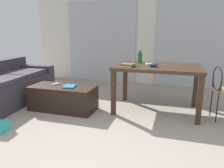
# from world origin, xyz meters

# --- Properties ---
(ground_plane) EXTENTS (9.05, 9.05, 0.00)m
(ground_plane) POSITION_xyz_m (0.00, 1.49, 0.00)
(ground_plane) COLOR gray
(wall_back) EXTENTS (6.05, 0.10, 2.43)m
(wall_back) POSITION_xyz_m (0.00, 3.77, 1.21)
(wall_back) COLOR silver
(wall_back) RESTS_ON ground
(curtains) EXTENTS (4.13, 0.03, 2.05)m
(curtains) POSITION_xyz_m (0.00, 3.69, 1.02)
(curtains) COLOR #B2B7BC
(curtains) RESTS_ON ground
(couch) EXTENTS (1.03, 1.91, 0.76)m
(couch) POSITION_xyz_m (-2.26, 1.50, 0.30)
(couch) COLOR #38333D
(couch) RESTS_ON ground
(coffee_table) EXTENTS (1.10, 0.49, 0.41)m
(coffee_table) POSITION_xyz_m (-1.04, 1.42, 0.21)
(coffee_table) COLOR black
(coffee_table) RESTS_ON ground
(craft_table) EXTENTS (1.36, 0.90, 0.77)m
(craft_table) POSITION_xyz_m (0.47, 1.85, 0.67)
(craft_table) COLOR #382619
(craft_table) RESTS_ON ground
(wire_chair) EXTENTS (0.37, 0.39, 0.82)m
(wire_chair) POSITION_xyz_m (1.41, 1.73, 0.52)
(wire_chair) COLOR tan
(wire_chair) RESTS_ON ground
(bottle_near) EXTENTS (0.08, 0.08, 0.22)m
(bottle_near) POSITION_xyz_m (0.14, 2.08, 0.86)
(bottle_near) COLOR #195B2D
(bottle_near) RESTS_ON craft_table
(bowl) EXTENTS (0.14, 0.14, 0.07)m
(bowl) POSITION_xyz_m (0.41, 1.72, 0.80)
(bowl) COLOR #2D4C7A
(bowl) RESTS_ON craft_table
(book_stack) EXTENTS (0.23, 0.24, 0.04)m
(book_stack) POSITION_xyz_m (0.02, 1.63, 0.79)
(book_stack) COLOR gold
(book_stack) RESTS_ON craft_table
(tv_remote_on_table) EXTENTS (0.10, 0.19, 0.02)m
(tv_remote_on_table) POSITION_xyz_m (0.29, 1.93, 0.78)
(tv_remote_on_table) COLOR #B7B7B2
(tv_remote_on_table) RESTS_ON craft_table
(scissors) EXTENTS (0.07, 0.10, 0.00)m
(scissors) POSITION_xyz_m (0.57, 1.97, 0.77)
(scissors) COLOR #9EA0A5
(scissors) RESTS_ON craft_table
(tv_remote_primary) EXTENTS (0.08, 0.16, 0.02)m
(tv_remote_primary) POSITION_xyz_m (-1.21, 1.48, 0.42)
(tv_remote_primary) COLOR #B7B7B2
(tv_remote_primary) RESTS_ON coffee_table
(magazine) EXTENTS (0.23, 0.26, 0.02)m
(magazine) POSITION_xyz_m (-0.90, 1.41, 0.42)
(magazine) COLOR #1E668C
(magazine) RESTS_ON coffee_table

